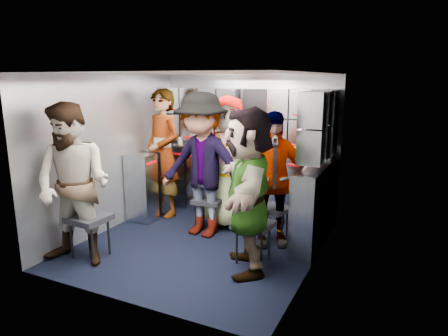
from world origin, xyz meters
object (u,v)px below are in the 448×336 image
at_px(jump_seat_center, 232,197).
at_px(jump_seat_near_right, 253,227).
at_px(jump_seat_near_left, 89,220).
at_px(attendant_arc_d, 271,179).
at_px(jump_seat_mid_right, 275,211).
at_px(attendant_arc_b, 202,166).
at_px(jump_seat_mid_left, 209,202).
at_px(attendant_arc_a, 74,186).
at_px(attendant_arc_e, 248,191).
at_px(attendant_standing, 163,153).
at_px(attendant_arc_c, 227,163).

relative_size(jump_seat_center, jump_seat_near_right, 0.87).
distance_m(jump_seat_near_left, attendant_arc_d, 2.20).
bearing_deg(jump_seat_mid_right, attendant_arc_d, -90.00).
relative_size(jump_seat_near_right, attendant_arc_b, 0.25).
bearing_deg(attendant_arc_b, jump_seat_near_left, -120.26).
height_order(jump_seat_mid_left, jump_seat_center, jump_seat_mid_left).
distance_m(attendant_arc_a, attendant_arc_e, 1.89).
relative_size(attendant_standing, attendant_arc_a, 1.05).
height_order(jump_seat_center, attendant_arc_b, attendant_arc_b).
bearing_deg(attendant_arc_b, attendant_arc_e, -29.92).
bearing_deg(jump_seat_center, jump_seat_mid_right, -24.32).
relative_size(jump_seat_near_left, jump_seat_mid_left, 1.12).
bearing_deg(attendant_arc_d, attendant_arc_a, -168.82).
relative_size(jump_seat_center, attendant_standing, 0.22).
height_order(jump_seat_near_left, jump_seat_center, jump_seat_near_left).
height_order(jump_seat_near_left, jump_seat_near_right, jump_seat_near_left).
bearing_deg(attendant_arc_c, attendant_standing, 159.07).
height_order(jump_seat_mid_left, jump_seat_near_right, jump_seat_near_right).
relative_size(jump_seat_mid_left, attendant_arc_c, 0.25).
xyz_separation_m(jump_seat_mid_left, attendant_arc_a, (-0.85, -1.53, 0.51)).
bearing_deg(jump_seat_near_left, attendant_arc_b, 53.84).
height_order(jump_seat_center, attendant_standing, attendant_standing).
bearing_deg(jump_seat_mid_right, attendant_arc_b, -163.54).
bearing_deg(jump_seat_center, jump_seat_near_right, -55.43).
bearing_deg(attendant_arc_c, jump_seat_mid_left, -142.24).
distance_m(attendant_arc_b, attendant_arc_c, 0.46).
bearing_deg(attendant_arc_b, attendant_arc_c, 75.32).
distance_m(attendant_arc_c, attendant_arc_e, 1.32).
bearing_deg(attendant_arc_a, jump_seat_near_left, 79.71).
distance_m(jump_seat_mid_right, attendant_arc_d, 0.49).
bearing_deg(attendant_arc_d, attendant_arc_e, -118.10).
xyz_separation_m(jump_seat_mid_right, attendant_arc_e, (-0.00, -0.93, 0.50)).
xyz_separation_m(attendant_standing, attendant_arc_e, (1.82, -1.12, -0.07)).
distance_m(jump_seat_near_left, jump_seat_mid_right, 2.28).
xyz_separation_m(attendant_arc_b, attendant_arc_e, (0.91, -0.66, -0.06)).
bearing_deg(attendant_arc_b, jump_seat_near_right, -21.78).
bearing_deg(jump_seat_center, attendant_arc_c, -90.00).
bearing_deg(attendant_standing, attendant_arc_a, -68.34).
relative_size(jump_seat_mid_left, attendant_standing, 0.24).
bearing_deg(jump_seat_center, attendant_standing, -171.93).
bearing_deg(attendant_arc_d, jump_seat_near_right, -118.16).
bearing_deg(attendant_arc_a, attendant_standing, 81.48).
relative_size(jump_seat_near_right, attendant_arc_e, 0.27).
distance_m(jump_seat_mid_left, attendant_arc_a, 1.82).
bearing_deg(attendant_arc_c, jump_seat_mid_right, -31.43).
bearing_deg(attendant_arc_d, jump_seat_mid_left, 146.48).
xyz_separation_m(attendant_arc_b, attendant_arc_d, (0.91, 0.09, -0.10)).
distance_m(jump_seat_center, attendant_arc_c, 0.58).
distance_m(jump_seat_near_left, jump_seat_center, 2.05).
distance_m(jump_seat_near_left, jump_seat_near_right, 1.89).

